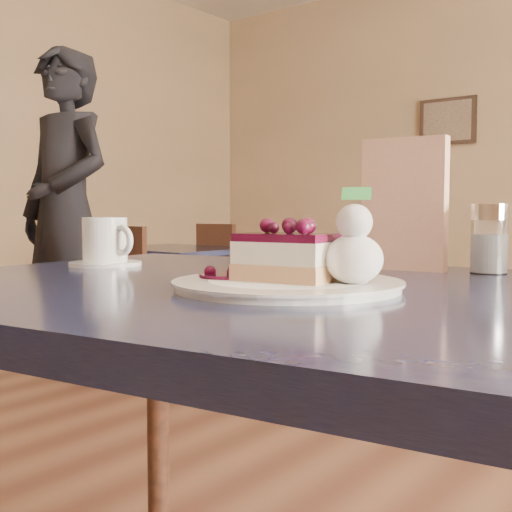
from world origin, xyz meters
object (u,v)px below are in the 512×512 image
Objects in this scene: bg_table_far_left at (175,335)px; dessert_plate at (287,285)px; coffee_set at (106,244)px; patron at (66,212)px; cheesecake_slice at (288,257)px; main_table at (305,344)px.

dessert_plate is at bearing -39.57° from bg_table_far_left.
coffee_set is 0.08× the size of patron.
coffee_set reaches higher than bg_table_far_left.
patron is (-2.55, 1.46, 0.06)m from cheesecake_slice.
cheesecake_slice is at bearing -39.57° from bg_table_far_left.
dessert_plate is 0.51m from coffee_set.
bg_table_far_left is at bearing 130.87° from cheesecake_slice.
cheesecake_slice is (0.01, -0.05, 0.13)m from main_table.
patron is at bearing -81.08° from bg_table_far_left.
coffee_set reaches higher than cheesecake_slice.
bg_table_far_left is at bearing 97.63° from patron.
dessert_plate is at bearing -28.42° from patron.
dessert_plate reaches higher than bg_table_far_left.
cheesecake_slice is at bearing -90.00° from main_table.
coffee_set is at bearing -44.43° from bg_table_far_left.
main_table is 0.86× the size of bg_table_far_left.
cheesecake_slice is 0.08× the size of patron.
main_table is 0.11m from dessert_plate.
coffee_set is at bearing 169.26° from dessert_plate.
cheesecake_slice is 3.67m from bg_table_far_left.
bg_table_far_left is at bearing 132.83° from coffee_set.
bg_table_far_left is at bearing 131.45° from main_table.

